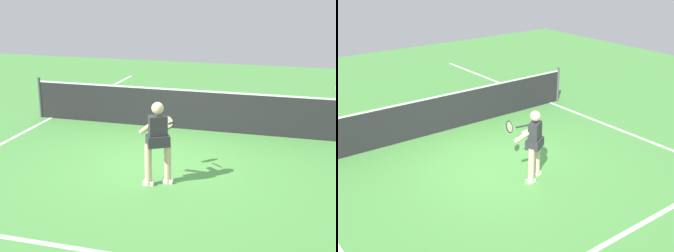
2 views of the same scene
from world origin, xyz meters
TOP-DOWN VIEW (x-y plane):
  - ground_plane at (0.00, 0.00)m, footprint 25.62×25.62m
  - service_line_marking at (0.00, -3.41)m, footprint 7.74×0.10m
  - sideline_right_marking at (3.87, 0.00)m, footprint 0.10×17.71m
  - court_net at (0.00, 2.51)m, footprint 8.42×0.08m
  - tennis_player at (0.24, -0.93)m, footprint 0.68×1.14m

SIDE VIEW (x-z plane):
  - ground_plane at x=0.00m, z-range 0.00..0.00m
  - service_line_marking at x=0.00m, z-range 0.00..0.01m
  - sideline_right_marking at x=3.87m, z-range 0.00..0.01m
  - court_net at x=0.00m, z-range -0.03..1.07m
  - tennis_player at x=0.24m, z-range 0.07..1.62m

